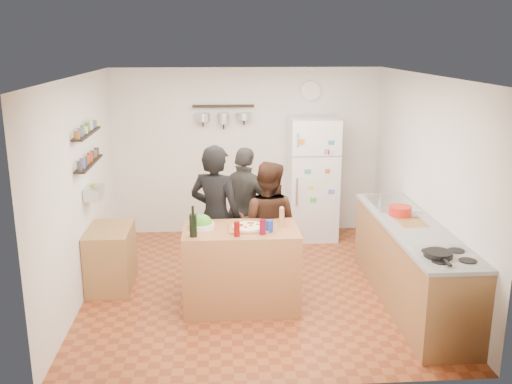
{
  "coord_description": "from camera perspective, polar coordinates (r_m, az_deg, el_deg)",
  "views": [
    {
      "loc": [
        -0.44,
        -6.37,
        2.88
      ],
      "look_at": [
        0.0,
        0.1,
        1.15
      ],
      "focal_mm": 40.0,
      "sensor_mm": 36.0,
      "label": 1
    }
  ],
  "objects": [
    {
      "name": "person_left",
      "position": [
        6.72,
        -4.06,
        -2.53
      ],
      "size": [
        0.75,
        0.64,
        1.73
      ],
      "primitive_type": "imported",
      "rotation": [
        0.0,
        0.0,
        2.71
      ],
      "color": "black",
      "rests_on": "floor"
    },
    {
      "name": "spice_shelf_upper",
      "position": [
        6.81,
        -16.56,
        5.63
      ],
      "size": [
        0.12,
        1.0,
        0.02
      ],
      "primitive_type": "cube",
      "color": "black",
      "rests_on": "left_wall"
    },
    {
      "name": "pot_rack",
      "position": [
        8.42,
        -3.29,
        8.57
      ],
      "size": [
        0.9,
        0.04,
        0.04
      ],
      "primitive_type": "cube",
      "color": "black",
      "rests_on": "back_wall"
    },
    {
      "name": "person_back",
      "position": [
        7.26,
        -1.05,
        -1.73
      ],
      "size": [
        1.0,
        0.82,
        1.59
      ],
      "primitive_type": "imported",
      "rotation": [
        0.0,
        0.0,
        2.59
      ],
      "color": "#2A2826",
      "rests_on": "floor"
    },
    {
      "name": "stove_top",
      "position": [
        5.67,
        18.68,
        -6.21
      ],
      "size": [
        0.6,
        0.62,
        0.02
      ],
      "primitive_type": "cube",
      "color": "white",
      "rests_on": "counter_run"
    },
    {
      "name": "fridge",
      "position": [
        8.47,
        5.67,
        1.34
      ],
      "size": [
        0.7,
        0.68,
        1.8
      ],
      "primitive_type": "cube",
      "color": "white",
      "rests_on": "floor"
    },
    {
      "name": "pizza",
      "position": [
        6.14,
        -0.78,
        -3.48
      ],
      "size": [
        0.34,
        0.34,
        0.02
      ],
      "primitive_type": "cylinder",
      "color": "beige",
      "rests_on": "pizza_board"
    },
    {
      "name": "produce_basket",
      "position": [
        6.95,
        -15.9,
        -0.06
      ],
      "size": [
        0.18,
        0.35,
        0.14
      ],
      "primitive_type": "cube",
      "color": "silver",
      "rests_on": "left_wall"
    },
    {
      "name": "wine_glass_far",
      "position": [
        5.96,
        0.66,
        -3.52
      ],
      "size": [
        0.07,
        0.07,
        0.16
      ],
      "primitive_type": "cylinder",
      "color": "#5F081E",
      "rests_on": "prep_island"
    },
    {
      "name": "spice_shelf_lower",
      "position": [
        6.87,
        -16.35,
        2.75
      ],
      "size": [
        0.12,
        1.0,
        0.02
      ],
      "primitive_type": "cube",
      "color": "black",
      "rests_on": "left_wall"
    },
    {
      "name": "red_bowl",
      "position": [
        6.79,
        14.22,
        -1.83
      ],
      "size": [
        0.26,
        0.26,
        0.11
      ],
      "primitive_type": "cylinder",
      "color": "red",
      "rests_on": "counter_run"
    },
    {
      "name": "salad_bowl",
      "position": [
        6.2,
        -5.44,
        -3.37
      ],
      "size": [
        0.27,
        0.27,
        0.05
      ],
      "primitive_type": "cylinder",
      "color": "silver",
      "rests_on": "prep_island"
    },
    {
      "name": "wine_glass_near",
      "position": [
        5.91,
        -1.93,
        -3.73
      ],
      "size": [
        0.06,
        0.06,
        0.15
      ],
      "primitive_type": "cylinder",
      "color": "#620808",
      "rests_on": "prep_island"
    },
    {
      "name": "counter_run",
      "position": [
        6.66,
        15.27,
        -7.02
      ],
      "size": [
        0.63,
        2.63,
        0.9
      ],
      "primitive_type": "cube",
      "color": "#9E7042",
      "rests_on": "floor"
    },
    {
      "name": "skillet",
      "position": [
        5.62,
        17.76,
        -5.93
      ],
      "size": [
        0.27,
        0.27,
        0.05
      ],
      "primitive_type": "cylinder",
      "color": "black",
      "rests_on": "stove_top"
    },
    {
      "name": "person_center",
      "position": [
        6.75,
        1.13,
        -3.3
      ],
      "size": [
        0.9,
        0.79,
        1.53
      ],
      "primitive_type": "imported",
      "rotation": [
        0.0,
        0.0,
        2.8
      ],
      "color": "black",
      "rests_on": "floor"
    },
    {
      "name": "cutting_board",
      "position": [
        6.59,
        15.28,
        -3.0
      ],
      "size": [
        0.3,
        0.4,
        0.02
      ],
      "primitive_type": "cube",
      "color": "olive",
      "rests_on": "counter_run"
    },
    {
      "name": "prep_island",
      "position": [
        6.33,
        -1.51,
        -7.6
      ],
      "size": [
        1.25,
        0.72,
        0.91
      ],
      "primitive_type": "cube",
      "color": "#9F653A",
      "rests_on": "floor"
    },
    {
      "name": "pizza_board",
      "position": [
        6.15,
        -0.78,
        -3.64
      ],
      "size": [
        0.42,
        0.34,
        0.02
      ],
      "primitive_type": "cube",
      "color": "#965436",
      "rests_on": "prep_island"
    },
    {
      "name": "wall_clock",
      "position": [
        8.59,
        5.52,
        10.0
      ],
      "size": [
        0.3,
        0.03,
        0.3
      ],
      "primitive_type": "cylinder",
      "rotation": [
        1.57,
        0.0,
        0.0
      ],
      "color": "silver",
      "rests_on": "back_wall"
    },
    {
      "name": "pepper_mill",
      "position": [
        6.22,
        2.59,
        -2.67
      ],
      "size": [
        0.06,
        0.06,
        0.18
      ],
      "primitive_type": "cylinder",
      "color": "#AC7A48",
      "rests_on": "prep_island"
    },
    {
      "name": "wine_bottle",
      "position": [
        5.92,
        -6.3,
        -3.35
      ],
      "size": [
        0.08,
        0.08,
        0.24
      ],
      "primitive_type": "cylinder",
      "color": "black",
      "rests_on": "prep_island"
    },
    {
      "name": "salt_canister",
      "position": [
        6.05,
        1.35,
        -3.42
      ],
      "size": [
        0.08,
        0.08,
        0.13
      ],
      "primitive_type": "cylinder",
      "color": "navy",
      "rests_on": "prep_island"
    },
    {
      "name": "side_table",
      "position": [
        7.07,
        -14.31,
        -6.37
      ],
      "size": [
        0.5,
        0.8,
        0.73
      ],
      "primitive_type": "cube",
      "color": "#A88046",
      "rests_on": "floor"
    },
    {
      "name": "sink",
      "position": [
        7.27,
        13.38,
        -1.15
      ],
      "size": [
        0.5,
        0.8,
        0.03
      ],
      "primitive_type": "cube",
      "color": "silver",
      "rests_on": "counter_run"
    },
    {
      "name": "room_shell",
      "position": [
        6.96,
        -0.16,
        1.4
      ],
      "size": [
        4.2,
        4.2,
        4.2
      ],
      "color": "brown",
      "rests_on": "ground"
    }
  ]
}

